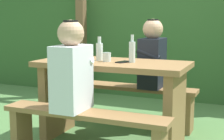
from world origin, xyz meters
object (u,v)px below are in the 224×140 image
Objects in this scene: bottle_left at (99,51)px; bottle_right at (132,51)px; person_white_shirt at (72,69)px; picnic_table at (112,88)px; cell_phone at (123,62)px; bench_far at (132,97)px; drinking_glass at (107,57)px; person_black_coat at (152,56)px; bench_near at (84,127)px.

bottle_right is (0.33, -0.01, 0.01)m from bottle_left.
bottle_left is (-0.03, 0.58, 0.09)m from person_white_shirt.
picnic_table is 10.00× the size of cell_phone.
picnic_table is 0.60m from bench_far.
bottle_right is at bearing 9.24° from drinking_glass.
bottle_right is 0.13m from cell_phone.
bench_far is at bearing 75.38° from bottle_left.
bottle_left is at bearing 170.14° from picnic_table.
picnic_table is 1.95× the size of person_black_coat.
bench_near is at bearing -90.00° from bench_far.
person_white_shirt is 0.65m from bottle_right.
bench_far is 1.95× the size of person_white_shirt.
person_black_coat is 0.64m from drinking_glass.
bottle_right reaches higher than bottle_left.
bench_near is at bearing -90.00° from picnic_table.
bench_far is 6.20× the size of bottle_left.
bench_far is 1.95× the size of person_black_coat.
picnic_table is 1.00× the size of bench_far.
bench_far is 5.57× the size of bottle_right.
person_black_coat is 8.51× the size of drinking_glass.
cell_phone reaches higher than picnic_table.
person_white_shirt is at bearing -95.62° from bench_far.
bottle_left is 1.61× the size of cell_phone.
person_white_shirt is at bearing 178.27° from bench_near.
bench_far is (0.00, 0.56, -0.21)m from picnic_table.
bottle_right is (0.19, 0.57, 0.56)m from bench_near.
person_black_coat is at bearing 73.45° from person_white_shirt.
drinking_glass is at bearing 94.32° from bench_near.
picnic_table is 0.65m from person_black_coat.
bench_near is (0.00, -0.56, -0.21)m from picnic_table.
bottle_left is 0.90× the size of bottle_right.
picnic_table is at bearing -9.86° from bottle_left.
bench_far is at bearing 117.54° from cell_phone.
drinking_glass is 0.34× the size of bottle_right.
person_black_coat is at bearing 55.88° from bottle_left.
drinking_glass is at bearing -93.91° from bench_far.
bottle_right is at bearing -92.89° from person_black_coat.
person_white_shirt is at bearing -96.98° from cell_phone.
picnic_table is 0.62m from person_white_shirt.
drinking_glass is 0.16m from cell_phone.
picnic_table is 0.37m from bottle_left.
person_black_coat reaches higher than bottle_right.
person_white_shirt is at bearing -106.55° from person_black_coat.
picnic_table is 0.28m from cell_phone.
picnic_table is 0.40m from bottle_right.
bottle_right reaches higher than bench_far.
person_white_shirt is 0.53m from drinking_glass.
bottle_left is (-0.14, 0.58, 0.55)m from bench_near.
cell_phone is at bearing 1.07° from drinking_glass.
bench_near is at bearing -101.19° from person_black_coat.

